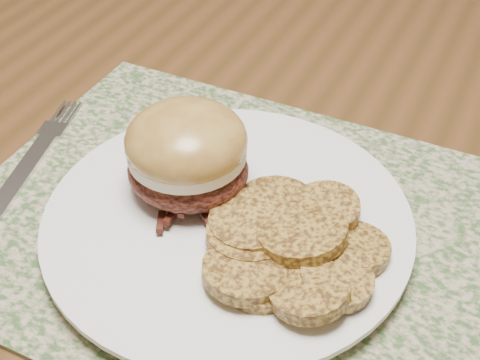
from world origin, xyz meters
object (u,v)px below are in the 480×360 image
Objects in this scene: dinner_plate at (228,223)px; pork_sandwich at (187,153)px; dining_table at (112,85)px; fork at (30,164)px.

pork_sandwich is (-0.04, 0.01, 0.04)m from dinner_plate.
dinner_plate is at bearing -40.36° from dining_table.
dinner_plate is at bearing -12.94° from fork.
pork_sandwich is at bearing -6.82° from fork.
fork is at bearing -178.89° from dinner_plate.
dinner_plate is 0.06m from pork_sandwich.
dining_table is at bearing 139.64° from dinner_plate.
dining_table is at bearing 96.94° from fork.
dinner_plate reaches higher than fork.
pork_sandwich reaches higher than fork.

